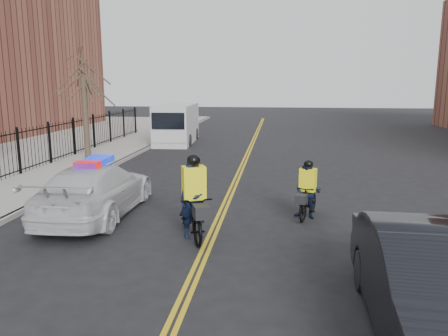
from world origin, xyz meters
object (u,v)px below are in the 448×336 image
Objects in this scene: cyclist_near at (194,209)px; cyclist_far at (307,195)px; police_cruiser at (96,190)px; dark_sedan at (436,289)px; cargo_van at (176,124)px.

cyclist_far is at bearing 10.91° from cyclist_near.
police_cruiser is at bearing -156.21° from cyclist_far.
dark_sedan reaches higher than police_cruiser.
cargo_van reaches higher than police_cruiser.
cyclist_far is (7.45, -15.29, -0.53)m from cargo_van.
cargo_van is 17.87m from cyclist_near.
cyclist_near is 1.31× the size of cyclist_far.
police_cruiser is 9.47m from dark_sedan.
dark_sedan is at bearing -65.53° from cyclist_near.
dark_sedan is 0.87× the size of cargo_van.
cargo_van reaches higher than cyclist_far.
cargo_van is 2.60× the size of cyclist_near.
dark_sedan is 23.15m from cargo_van.
cyclist_near is (4.51, -17.29, -0.46)m from cargo_van.
dark_sedan and cyclist_far have the same top height.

